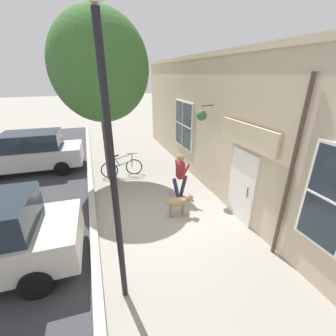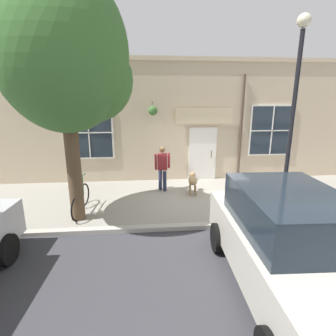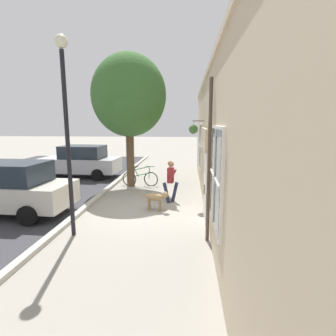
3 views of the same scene
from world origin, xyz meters
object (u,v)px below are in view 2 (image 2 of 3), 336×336
at_px(street_tree_by_curb, 69,59).
at_px(leaning_bicycle, 81,199).
at_px(pedestrian_walking, 162,165).
at_px(parked_car_mid_block, 290,245).
at_px(street_lamp, 295,93).
at_px(dog_on_leash, 193,180).

distance_m(street_tree_by_curb, leaning_bicycle, 3.74).
bearing_deg(street_tree_by_curb, pedestrian_walking, 131.00).
xyz_separation_m(pedestrian_walking, leaning_bicycle, (1.63, -2.47, -0.57)).
xyz_separation_m(street_tree_by_curb, parked_car_mid_block, (3.23, 4.07, -3.21)).
xyz_separation_m(pedestrian_walking, street_lamp, (2.44, 3.16, 2.36)).
xyz_separation_m(parked_car_mid_block, street_lamp, (-2.84, 1.44, 2.43)).
relative_size(street_tree_by_curb, leaning_bicycle, 3.51).
bearing_deg(dog_on_leash, street_lamp, 46.91).
distance_m(dog_on_leash, parked_car_mid_block, 4.92).
bearing_deg(street_lamp, street_tree_by_curb, -94.06).
bearing_deg(parked_car_mid_block, pedestrian_walking, -161.95).
relative_size(pedestrian_walking, parked_car_mid_block, 0.37).
relative_size(street_tree_by_curb, parked_car_mid_block, 1.40).
distance_m(pedestrian_walking, dog_on_leash, 1.20).
height_order(pedestrian_walking, street_tree_by_curb, street_tree_by_curb).
bearing_deg(leaning_bicycle, street_tree_by_curb, 16.24).
relative_size(street_tree_by_curb, street_lamp, 1.19).
xyz_separation_m(street_tree_by_curb, leaning_bicycle, (-0.41, -0.12, -3.71)).
bearing_deg(dog_on_leash, leaning_bicycle, -70.93).
height_order(dog_on_leash, parked_car_mid_block, parked_car_mid_block).
height_order(street_tree_by_curb, leaning_bicycle, street_tree_by_curb).
xyz_separation_m(dog_on_leash, leaning_bicycle, (1.20, -3.48, -0.10)).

